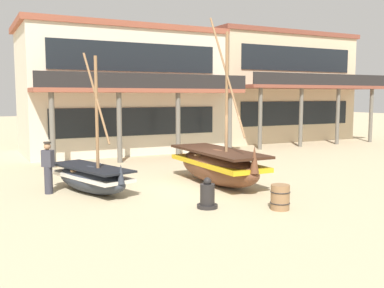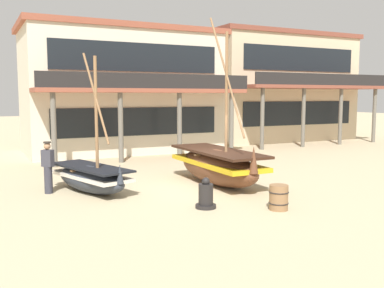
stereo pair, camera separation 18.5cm
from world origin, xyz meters
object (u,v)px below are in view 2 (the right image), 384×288
at_px(capstan_winch, 206,196).
at_px(fishing_boat_centre_large, 218,165).
at_px(fishing_boat_near_left, 91,177).
at_px(wooden_barrel, 279,197).
at_px(harbor_building_annex, 274,87).
at_px(harbor_building_main, 123,90).
at_px(fisherman_by_hull, 48,168).

bearing_deg(capstan_winch, fishing_boat_centre_large, 54.67).
relative_size(fishing_boat_near_left, fishing_boat_centre_large, 0.77).
relative_size(fishing_boat_centre_large, wooden_barrel, 8.42).
bearing_deg(wooden_barrel, harbor_building_annex, 53.55).
xyz_separation_m(capstan_winch, harbor_building_main, (1.95, 13.69, 3.11)).
bearing_deg(fisherman_by_hull, harbor_building_main, 60.15).
relative_size(capstan_winch, harbor_building_annex, 0.08).
xyz_separation_m(harbor_building_main, harbor_building_annex, (11.98, 1.78, 0.30)).
relative_size(fishing_boat_centre_large, harbor_building_main, 0.53).
relative_size(capstan_winch, wooden_barrel, 1.25).
distance_m(fishing_boat_centre_large, capstan_winch, 3.42).
bearing_deg(wooden_barrel, fishing_boat_centre_large, 86.14).
bearing_deg(harbor_building_annex, capstan_winch, -132.00).
relative_size(fishing_boat_near_left, harbor_building_annex, 0.40).
bearing_deg(wooden_barrel, fishing_boat_near_left, 131.84).
xyz_separation_m(wooden_barrel, harbor_building_annex, (12.22, 16.55, 3.41)).
bearing_deg(harbor_building_main, capstan_winch, -98.09).
height_order(fishing_boat_near_left, fishing_boat_centre_large, fishing_boat_centre_large).
distance_m(capstan_winch, harbor_building_main, 14.18).
bearing_deg(capstan_winch, wooden_barrel, -32.22).
bearing_deg(harbor_building_annex, fishing_boat_centre_large, -133.29).
bearing_deg(fishing_boat_near_left, capstan_winch, -55.66).
height_order(wooden_barrel, harbor_building_annex, harbor_building_annex).
height_order(fishing_boat_centre_large, capstan_winch, fishing_boat_centre_large).
height_order(fishing_boat_centre_large, harbor_building_annex, harbor_building_annex).
relative_size(harbor_building_main, harbor_building_annex, 0.99).
bearing_deg(fisherman_by_hull, fishing_boat_near_left, -17.48).
bearing_deg(wooden_barrel, harbor_building_main, 89.07).
bearing_deg(harbor_building_main, fisherman_by_hull, -119.85).
xyz_separation_m(wooden_barrel, harbor_building_main, (0.24, 14.77, 3.10)).
bearing_deg(harbor_building_main, wooden_barrel, -90.93).
bearing_deg(fishing_boat_centre_large, harbor_building_main, 90.10).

